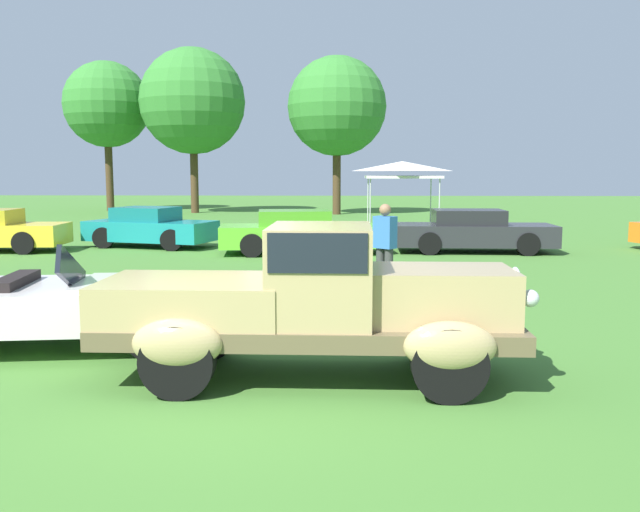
{
  "coord_description": "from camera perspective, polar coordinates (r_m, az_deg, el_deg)",
  "views": [
    {
      "loc": [
        1.0,
        -7.12,
        2.27
      ],
      "look_at": [
        0.62,
        3.11,
        1.0
      ],
      "focal_mm": 37.8,
      "sensor_mm": 36.0,
      "label": 1
    }
  ],
  "objects": [
    {
      "name": "feature_pickup_truck",
      "position": [
        7.39,
        -0.62,
        -3.83
      ],
      "size": [
        4.65,
        1.83,
        1.7
      ],
      "color": "brown",
      "rests_on": "ground_plane"
    },
    {
      "name": "canopy_tent_left_field",
      "position": [
        26.66,
        6.99,
        7.35
      ],
      "size": [
        2.86,
        2.86,
        2.71
      ],
      "color": "#B7B7BC",
      "rests_on": "ground_plane"
    },
    {
      "name": "show_car_lime",
      "position": [
        18.94,
        -1.75,
        2.02
      ],
      "size": [
        4.67,
        2.19,
        1.22
      ],
      "color": "#60C62D",
      "rests_on": "ground_plane"
    },
    {
      "name": "treeline_far_left",
      "position": [
        42.47,
        -17.61,
        12.1
      ],
      "size": [
        5.02,
        5.02,
        8.77
      ],
      "color": "#47331E",
      "rests_on": "ground_plane"
    },
    {
      "name": "show_car_teal",
      "position": [
        21.27,
        -14.24,
        2.35
      ],
      "size": [
        4.16,
        2.66,
        1.22
      ],
      "color": "teal",
      "rests_on": "ground_plane"
    },
    {
      "name": "treeline_center",
      "position": [
        37.05,
        1.44,
        12.53
      ],
      "size": [
        5.32,
        5.32,
        8.48
      ],
      "color": "#47331E",
      "rests_on": "ground_plane"
    },
    {
      "name": "show_car_charcoal",
      "position": [
        19.73,
        12.82,
        2.05
      ],
      "size": [
        4.5,
        1.81,
        1.22
      ],
      "color": "#28282D",
      "rests_on": "ground_plane"
    },
    {
      "name": "spectator_by_row",
      "position": [
        12.67,
        5.5,
        0.91
      ],
      "size": [
        0.46,
        0.44,
        1.69
      ],
      "color": "#383838",
      "rests_on": "ground_plane"
    },
    {
      "name": "treeline_mid_left",
      "position": [
        39.13,
        -10.73,
        12.73
      ],
      "size": [
        5.87,
        5.87,
        9.16
      ],
      "color": "#47331E",
      "rests_on": "ground_plane"
    },
    {
      "name": "neighbor_convertible",
      "position": [
        9.38,
        -21.05,
        -3.77
      ],
      "size": [
        4.76,
        2.29,
        1.4
      ],
      "color": "silver",
      "rests_on": "ground_plane"
    },
    {
      "name": "ground_plane",
      "position": [
        7.54,
        -5.66,
        -10.45
      ],
      "size": [
        120.0,
        120.0,
        0.0
      ],
      "primitive_type": "plane",
      "color": "#42752D"
    }
  ]
}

